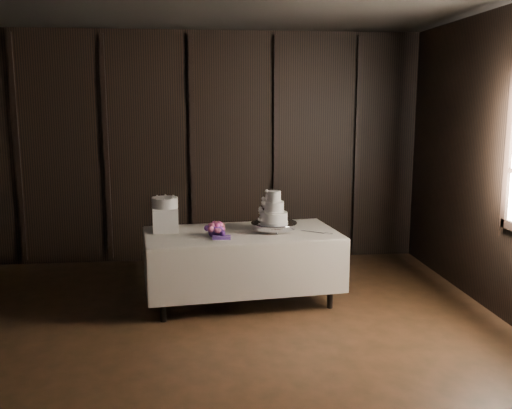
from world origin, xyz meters
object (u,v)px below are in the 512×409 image
(display_table, at_px, (242,264))
(wedding_cake, at_px, (272,210))
(cake_stand, at_px, (274,227))
(small_cake, at_px, (165,203))
(bouquet, at_px, (216,230))
(box_pedestal, at_px, (165,219))

(display_table, bearing_deg, wedding_cake, -4.58)
(wedding_cake, bearing_deg, cake_stand, 51.70)
(cake_stand, distance_m, wedding_cake, 0.18)
(cake_stand, distance_m, small_cake, 1.17)
(bouquet, bearing_deg, display_table, 30.02)
(display_table, xyz_separation_m, box_pedestal, (-0.79, 0.13, 0.47))
(bouquet, bearing_deg, wedding_cake, 15.93)
(bouquet, height_order, small_cake, small_cake)
(display_table, xyz_separation_m, small_cake, (-0.79, 0.13, 0.65))
(wedding_cake, height_order, small_cake, wedding_cake)
(wedding_cake, height_order, bouquet, wedding_cake)
(wedding_cake, bearing_deg, small_cake, -164.17)
(display_table, xyz_separation_m, cake_stand, (0.34, 0.03, 0.39))
(display_table, distance_m, box_pedestal, 0.93)
(bouquet, xyz_separation_m, box_pedestal, (-0.52, 0.29, 0.06))
(display_table, relative_size, small_cake, 7.77)
(box_pedestal, bearing_deg, bouquet, -28.90)
(wedding_cake, relative_size, box_pedestal, 1.29)
(cake_stand, height_order, wedding_cake, wedding_cake)
(bouquet, relative_size, box_pedestal, 1.50)
(display_table, height_order, small_cake, small_cake)
(cake_stand, distance_m, bouquet, 0.64)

